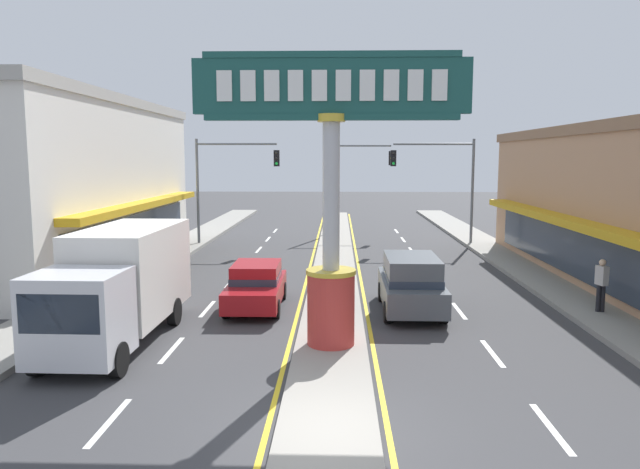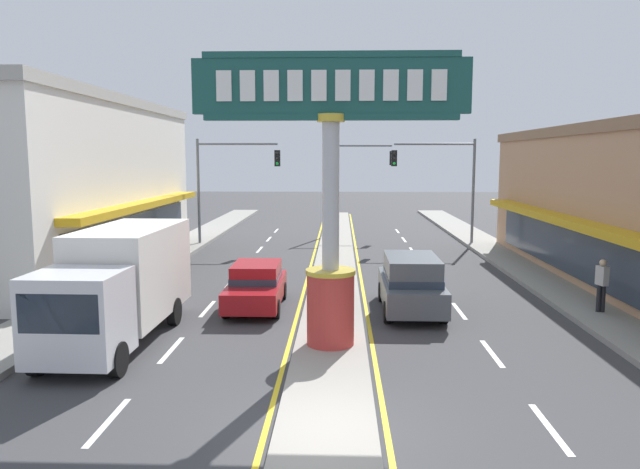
# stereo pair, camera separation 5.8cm
# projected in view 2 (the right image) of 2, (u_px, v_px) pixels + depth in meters

# --- Properties ---
(ground_plane) EXTENTS (160.00, 160.00, 0.00)m
(ground_plane) POSITION_uv_depth(u_px,v_px,m) (326.00, 434.00, 11.13)
(ground_plane) COLOR #3A3A3D
(median_strip) EXTENTS (1.93, 52.00, 0.14)m
(median_strip) POSITION_uv_depth(u_px,v_px,m) (335.00, 263.00, 28.97)
(median_strip) COLOR gray
(median_strip) RESTS_ON ground
(sidewalk_left) EXTENTS (2.33, 60.00, 0.18)m
(sidewalk_left) POSITION_uv_depth(u_px,v_px,m) (143.00, 269.00, 27.28)
(sidewalk_left) COLOR gray
(sidewalk_left) RESTS_ON ground
(sidewalk_right) EXTENTS (2.33, 60.00, 0.18)m
(sidewalk_right) POSITION_uv_depth(u_px,v_px,m) (530.00, 271.00, 26.69)
(sidewalk_right) COLOR gray
(sidewalk_right) RESTS_ON ground
(lane_markings) EXTENTS (8.67, 52.00, 0.01)m
(lane_markings) POSITION_uv_depth(u_px,v_px,m) (335.00, 269.00, 27.63)
(lane_markings) COLOR silver
(lane_markings) RESTS_ON ground
(district_sign) EXTENTS (7.11, 1.33, 7.65)m
(district_sign) POSITION_uv_depth(u_px,v_px,m) (331.00, 200.00, 15.60)
(district_sign) COLOR #B7332D
(district_sign) RESTS_ON median_strip
(storefront_left) EXTENTS (10.84, 19.22, 7.89)m
(storefront_left) POSITION_uv_depth(u_px,v_px,m) (31.00, 183.00, 28.05)
(storefront_left) COLOR silver
(storefront_left) RESTS_ON ground
(traffic_light_left_side) EXTENTS (4.86, 0.46, 6.20)m
(traffic_light_left_side) POSITION_uv_depth(u_px,v_px,m) (228.00, 173.00, 34.36)
(traffic_light_left_side) COLOR slate
(traffic_light_left_side) RESTS_ON ground
(traffic_light_right_side) EXTENTS (4.86, 0.46, 6.20)m
(traffic_light_right_side) POSITION_uv_depth(u_px,v_px,m) (443.00, 173.00, 34.54)
(traffic_light_right_side) COLOR slate
(traffic_light_right_side) RESTS_ON ground
(traffic_light_median_far) EXTENTS (4.20, 0.46, 6.20)m
(traffic_light_median_far) POSITION_uv_depth(u_px,v_px,m) (354.00, 172.00, 39.34)
(traffic_light_median_far) COLOR slate
(traffic_light_median_far) RESTS_ON ground
(suv_near_right_lane) EXTENTS (1.99, 4.61, 1.90)m
(suv_near_right_lane) POSITION_uv_depth(u_px,v_px,m) (411.00, 283.00, 19.86)
(suv_near_right_lane) COLOR #4C5156
(suv_near_right_lane) RESTS_ON ground
(box_truck_far_right_lane) EXTENTS (2.32, 6.93, 3.12)m
(box_truck_far_right_lane) POSITION_uv_depth(u_px,v_px,m) (120.00, 281.00, 16.70)
(box_truck_far_right_lane) COLOR silver
(box_truck_far_right_lane) RESTS_ON ground
(sedan_near_left_lane) EXTENTS (1.88, 4.32, 1.53)m
(sedan_near_left_lane) POSITION_uv_depth(u_px,v_px,m) (256.00, 285.00, 20.47)
(sedan_near_left_lane) COLOR maroon
(sedan_near_left_lane) RESTS_ON ground
(pedestrian_near_kerb) EXTENTS (0.30, 0.44, 1.71)m
(pedestrian_near_kerb) POSITION_uv_depth(u_px,v_px,m) (86.00, 281.00, 19.46)
(pedestrian_near_kerb) COLOR black
(pedestrian_near_kerb) RESTS_ON sidewalk_left
(pedestrian_far_side) EXTENTS (0.32, 0.44, 1.72)m
(pedestrian_far_side) POSITION_uv_depth(u_px,v_px,m) (602.00, 282.00, 19.17)
(pedestrian_far_side) COLOR black
(pedestrian_far_side) RESTS_ON sidewalk_right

